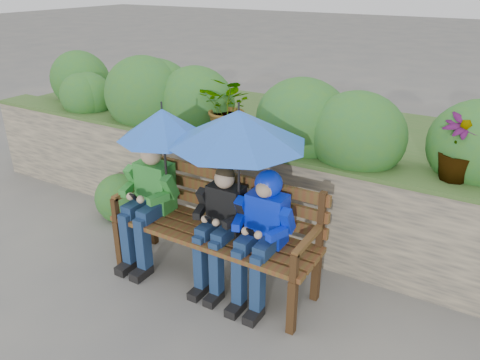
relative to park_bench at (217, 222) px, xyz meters
The scene contains 8 objects.
ground 0.60m from the park_bench, 21.59° to the left, with size 60.00×60.00×0.00m, color #5E5E5E.
garden_backdrop 1.62m from the park_bench, 87.09° to the left, with size 8.00×2.88×1.81m.
park_bench is the anchor object (origin of this frame).
boy_left 0.71m from the park_bench, behind, with size 0.52×0.60×1.20m.
boy_middle 0.15m from the park_bench, 43.93° to the right, with size 0.46×0.53×1.13m.
boy_right 0.51m from the park_bench, ahead, with size 0.48×0.59×1.16m.
umbrella_left 0.97m from the park_bench, behind, with size 0.80×0.80×0.86m.
umbrella_right 0.94m from the park_bench, ahead, with size 1.10×1.10×0.92m.
Camera 1 is at (1.88, -3.06, 2.58)m, focal length 35.00 mm.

